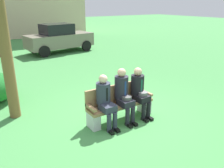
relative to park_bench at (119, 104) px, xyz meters
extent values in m
plane|color=#458E48|center=(0.14, 0.04, -0.42)|extent=(80.00, 80.00, 0.00)
cube|color=#99754C|center=(0.00, -0.06, 0.00)|extent=(1.79, 0.44, 0.07)
cube|color=#99754C|center=(0.00, 0.13, 0.26)|extent=(1.79, 0.06, 0.45)
cube|color=#99754C|center=(-0.85, -0.06, 0.13)|extent=(0.08, 0.44, 0.06)
cube|color=#99754C|center=(0.85, -0.06, 0.13)|extent=(0.08, 0.44, 0.06)
cube|color=silver|center=(-0.79, -0.06, -0.23)|extent=(0.20, 0.37, 0.38)
cube|color=silver|center=(0.79, -0.06, -0.23)|extent=(0.20, 0.37, 0.38)
cube|color=#2D3342|center=(-0.50, -0.23, 0.11)|extent=(0.32, 0.38, 0.16)
cylinder|color=#2D3342|center=(-0.58, -0.42, -0.19)|extent=(0.11, 0.11, 0.45)
cylinder|color=#2D3342|center=(-0.42, -0.42, -0.19)|extent=(0.11, 0.11, 0.45)
cube|color=black|center=(-0.58, -0.48, -0.38)|extent=(0.09, 0.22, 0.07)
cube|color=black|center=(-0.42, -0.48, -0.38)|extent=(0.09, 0.22, 0.07)
cylinder|color=#2D3342|center=(-0.50, -0.04, 0.42)|extent=(0.34, 0.34, 0.50)
cube|color=black|center=(-0.50, -0.20, 0.44)|extent=(0.05, 0.01, 0.32)
sphere|color=beige|center=(-0.50, -0.04, 0.76)|extent=(0.21, 0.21, 0.21)
cube|color=#23232D|center=(0.03, -0.23, 0.11)|extent=(0.32, 0.38, 0.16)
cylinder|color=#23232D|center=(-0.05, -0.42, -0.19)|extent=(0.11, 0.11, 0.45)
cylinder|color=#23232D|center=(0.11, -0.42, -0.19)|extent=(0.11, 0.11, 0.45)
cube|color=black|center=(-0.05, -0.48, -0.38)|extent=(0.09, 0.22, 0.07)
cube|color=black|center=(0.11, -0.48, -0.38)|extent=(0.09, 0.22, 0.07)
cylinder|color=#23232D|center=(0.03, -0.04, 0.45)|extent=(0.34, 0.34, 0.58)
cube|color=navy|center=(0.03, -0.20, 0.47)|extent=(0.05, 0.01, 0.37)
sphere|color=tan|center=(0.03, -0.04, 0.83)|extent=(0.21, 0.21, 0.21)
cylinder|color=#4A4A4A|center=(0.04, -0.24, 0.24)|extent=(0.24, 0.24, 0.09)
cube|color=black|center=(0.54, -0.23, 0.11)|extent=(0.32, 0.38, 0.16)
cylinder|color=black|center=(0.46, -0.42, -0.19)|extent=(0.11, 0.11, 0.45)
cylinder|color=black|center=(0.62, -0.42, -0.19)|extent=(0.11, 0.11, 0.45)
cube|color=black|center=(0.46, -0.48, -0.38)|extent=(0.09, 0.22, 0.07)
cube|color=black|center=(0.62, -0.48, -0.38)|extent=(0.09, 0.22, 0.07)
cylinder|color=black|center=(0.54, -0.04, 0.42)|extent=(0.34, 0.34, 0.52)
cube|color=#144C3D|center=(0.54, -0.20, 0.44)|extent=(0.05, 0.01, 0.33)
sphere|color=tan|center=(0.54, -0.04, 0.77)|extent=(0.21, 0.21, 0.21)
cylinder|color=slate|center=(0.56, -0.24, 0.24)|extent=(0.24, 0.24, 0.09)
cylinder|color=brown|center=(-2.23, 1.63, 1.66)|extent=(0.28, 0.28, 4.15)
cube|color=slate|center=(1.95, 8.99, 0.28)|extent=(4.05, 1.97, 0.76)
cube|color=black|center=(1.80, 8.97, 0.96)|extent=(1.84, 1.54, 0.60)
cylinder|color=black|center=(3.22, 9.91, -0.10)|extent=(0.65, 0.21, 0.64)
cylinder|color=black|center=(3.39, 8.36, -0.10)|extent=(0.65, 0.21, 0.64)
cylinder|color=black|center=(0.51, 9.62, -0.10)|extent=(0.65, 0.21, 0.64)
cylinder|color=black|center=(0.68, 8.06, -0.10)|extent=(0.65, 0.21, 0.64)
camera|label=1|loc=(-3.15, -4.43, 2.45)|focal=37.33mm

